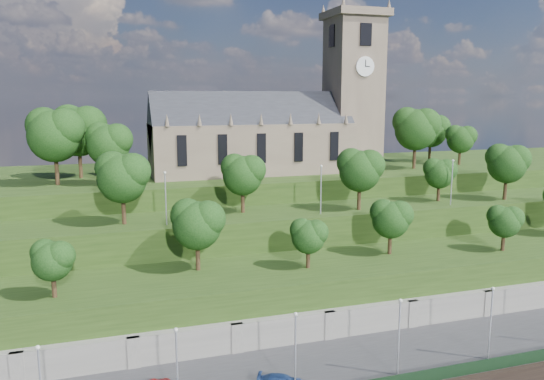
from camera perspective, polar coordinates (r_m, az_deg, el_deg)
name	(u,v)px	position (r m, az deg, el deg)	size (l,w,h in m)	color
promenade	(396,364)	(56.89, 13.21, -17.72)	(160.00, 12.00, 2.00)	#2D2D30
fence	(428,376)	(52.15, 16.46, -18.60)	(160.00, 0.10, 1.20)	black
retaining_wall	(368,325)	(60.90, 10.33, -14.11)	(160.00, 2.10, 5.00)	slate
embankment_lower	(345,293)	(65.29, 7.88, -10.92)	(160.00, 12.00, 8.00)	#213913
embankment_upper	(311,252)	(74.19, 4.27, -6.63)	(160.00, 10.00, 12.00)	#213913
hilltop	(267,210)	(93.03, -0.50, -2.22)	(160.00, 32.00, 15.00)	#213913
church	(279,126)	(87.45, 0.76, 6.94)	(38.60, 12.35, 27.60)	brown
trees_lower	(359,220)	(64.09, 9.31, -3.17)	(71.03, 8.67, 8.12)	#302012
trees_upper	(329,169)	(71.57, 6.10, 2.22)	(61.40, 8.45, 8.83)	#302012
trees_hilltop	(239,131)	(84.00, -3.62, 6.34)	(74.41, 15.95, 11.08)	#302012
lamp_posts_promenade	(399,331)	(50.95, 13.51, -14.54)	(60.36, 0.36, 7.37)	#B2B2B7
lamp_posts_upper	(321,185)	(69.26, 5.29, 0.52)	(40.36, 0.36, 6.52)	#B2B2B7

